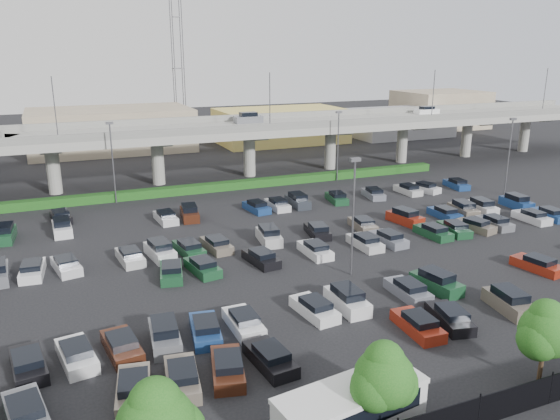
# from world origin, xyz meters

# --- Properties ---
(ground) EXTENTS (280.00, 280.00, 0.00)m
(ground) POSITION_xyz_m (0.00, 0.00, 0.00)
(ground) COLOR black
(overpass) EXTENTS (150.00, 13.00, 15.80)m
(overpass) POSITION_xyz_m (-0.25, 32.01, 6.97)
(overpass) COLOR gray
(overpass) RESTS_ON ground
(hedge) EXTENTS (66.00, 1.60, 1.10)m
(hedge) POSITION_xyz_m (0.00, 25.00, 0.55)
(hedge) COLOR #134314
(hedge) RESTS_ON ground
(fence) EXTENTS (70.00, 0.10, 2.00)m
(fence) POSITION_xyz_m (-0.05, -28.00, 0.90)
(fence) COLOR black
(fence) RESTS_ON ground
(tree_row) EXTENTS (65.07, 3.66, 5.94)m
(tree_row) POSITION_xyz_m (0.70, -26.53, 3.52)
(tree_row) COLOR #332316
(tree_row) RESTS_ON ground
(shuttle_bus) EXTENTS (8.31, 3.80, 2.57)m
(shuttle_bus) POSITION_xyz_m (-10.27, -25.79, 1.40)
(shuttle_bus) COLOR silver
(shuttle_bus) RESTS_ON ground
(parked_cars) EXTENTS (62.99, 41.66, 1.67)m
(parked_cars) POSITION_xyz_m (-0.31, -3.37, 0.60)
(parked_cars) COLOR #194829
(parked_cars) RESTS_ON ground
(light_poles) EXTENTS (66.90, 48.38, 10.30)m
(light_poles) POSITION_xyz_m (-4.13, 2.00, 6.24)
(light_poles) COLOR #4F4F54
(light_poles) RESTS_ON ground
(distant_buildings) EXTENTS (138.00, 24.00, 9.00)m
(distant_buildings) POSITION_xyz_m (12.38, 61.81, 3.74)
(distant_buildings) COLOR gray
(distant_buildings) RESTS_ON ground
(comm_tower) EXTENTS (2.40, 2.40, 30.00)m
(comm_tower) POSITION_xyz_m (4.00, 74.00, 15.61)
(comm_tower) COLOR #4F4F54
(comm_tower) RESTS_ON ground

